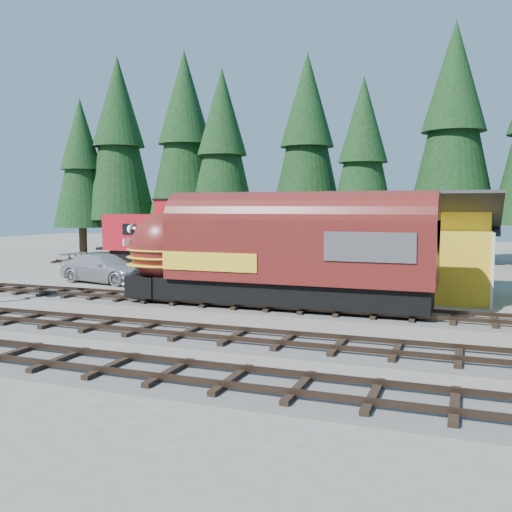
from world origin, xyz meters
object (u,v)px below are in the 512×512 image
(pickup_truck_b, at_px, (105,268))
(pickup_truck_a, at_px, (189,276))
(caboose, at_px, (164,236))
(locomotive, at_px, (265,257))
(depot, at_px, (368,237))

(pickup_truck_b, bearing_deg, pickup_truck_a, -92.65)
(caboose, bearing_deg, locomotive, -46.94)
(depot, relative_size, pickup_truck_b, 2.16)
(caboose, xyz_separation_m, pickup_truck_a, (7.46, -10.41, -1.52))
(locomotive, distance_m, pickup_truck_a, 6.83)
(locomotive, xyz_separation_m, pickup_truck_a, (-5.62, 3.59, -1.48))
(caboose, height_order, pickup_truck_a, caboose)
(depot, distance_m, pickup_truck_b, 15.64)
(pickup_truck_a, bearing_deg, caboose, 42.71)
(pickup_truck_a, distance_m, pickup_truck_b, 6.47)
(caboose, distance_m, pickup_truck_b, 9.25)
(pickup_truck_b, bearing_deg, depot, -74.80)
(depot, bearing_deg, pickup_truck_b, -174.22)
(locomotive, bearing_deg, depot, 61.90)
(pickup_truck_a, bearing_deg, depot, -65.15)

